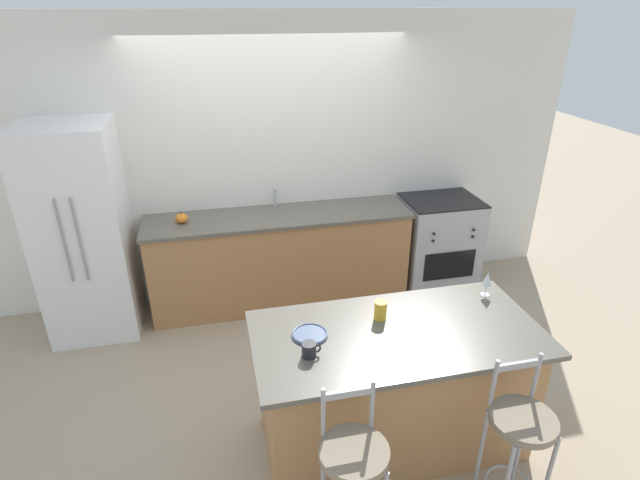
# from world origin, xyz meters

# --- Properties ---
(ground_plane) EXTENTS (18.00, 18.00, 0.00)m
(ground_plane) POSITION_xyz_m (0.00, 0.00, 0.00)
(ground_plane) COLOR tan
(wall_back) EXTENTS (6.00, 0.07, 2.70)m
(wall_back) POSITION_xyz_m (0.00, 0.66, 1.35)
(wall_back) COLOR silver
(wall_back) RESTS_ON ground_plane
(back_counter) EXTENTS (2.50, 0.64, 0.93)m
(back_counter) POSITION_xyz_m (0.00, 0.36, 0.47)
(back_counter) COLOR #A87547
(back_counter) RESTS_ON ground_plane
(sink_faucet) EXTENTS (0.02, 0.13, 0.22)m
(sink_faucet) POSITION_xyz_m (0.00, 0.55, 1.07)
(sink_faucet) COLOR #ADAFB5
(sink_faucet) RESTS_ON back_counter
(kitchen_island) EXTENTS (1.81, 0.88, 0.90)m
(kitchen_island) POSITION_xyz_m (0.45, -1.61, 0.45)
(kitchen_island) COLOR #A87547
(kitchen_island) RESTS_ON ground_plane
(refrigerator) EXTENTS (0.73, 0.74, 1.89)m
(refrigerator) POSITION_xyz_m (-1.71, 0.28, 0.95)
(refrigerator) COLOR white
(refrigerator) RESTS_ON ground_plane
(oven_range) EXTENTS (0.75, 0.63, 0.95)m
(oven_range) POSITION_xyz_m (1.66, 0.33, 0.47)
(oven_range) COLOR #ADAFB5
(oven_range) RESTS_ON ground_plane
(bar_stool_near) EXTENTS (0.36, 0.36, 1.04)m
(bar_stool_near) POSITION_xyz_m (-0.02, -2.28, 0.60)
(bar_stool_near) COLOR #99999E
(bar_stool_near) RESTS_ON ground_plane
(bar_stool_far) EXTENTS (0.36, 0.36, 1.04)m
(bar_stool_far) POSITION_xyz_m (0.92, -2.28, 0.60)
(bar_stool_far) COLOR #99999E
(bar_stool_far) RESTS_ON ground_plane
(dinner_plate) EXTENTS (0.22, 0.22, 0.02)m
(dinner_plate) POSITION_xyz_m (-0.09, -1.53, 0.91)
(dinner_plate) COLOR #425170
(dinner_plate) RESTS_ON kitchen_island
(wine_glass) EXTENTS (0.07, 0.07, 0.18)m
(wine_glass) POSITION_xyz_m (1.20, -1.34, 1.02)
(wine_glass) COLOR white
(wine_glass) RESTS_ON kitchen_island
(coffee_mug) EXTENTS (0.11, 0.08, 0.09)m
(coffee_mug) POSITION_xyz_m (-0.13, -1.72, 0.94)
(coffee_mug) COLOR #232326
(coffee_mug) RESTS_ON kitchen_island
(tumbler_cup) EXTENTS (0.08, 0.08, 0.13)m
(tumbler_cup) POSITION_xyz_m (0.39, -1.45, 0.96)
(tumbler_cup) COLOR gold
(tumbler_cup) RESTS_ON kitchen_island
(pumpkin_decoration) EXTENTS (0.11, 0.11, 0.11)m
(pumpkin_decoration) POSITION_xyz_m (-0.88, 0.35, 0.98)
(pumpkin_decoration) COLOR orange
(pumpkin_decoration) RESTS_ON back_counter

